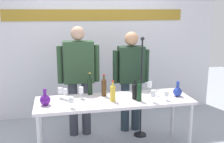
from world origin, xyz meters
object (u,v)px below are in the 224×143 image
Objects in this scene: wine_bottle_3 at (113,92)px; microphone_stand at (141,104)px; wine_bottle_2 at (135,90)px; wine_glass_left_3 at (81,90)px; wine_bottle_4 at (90,85)px; presenter_right at (131,75)px; wine_glass_left_1 at (71,100)px; wine_glass_left_2 at (65,92)px; wine_glass_left_0 at (60,91)px; wine_glass_right_0 at (150,85)px; wine_bottle_1 at (104,87)px; wine_glass_right_1 at (166,94)px; presenter_left at (79,74)px; wine_glass_right_2 at (153,94)px; display_table at (114,104)px; decanter_blue_left at (45,100)px; decanter_blue_right at (178,91)px; wine_bottle_0 at (139,91)px.

wine_bottle_3 is 0.18× the size of microphone_stand.
wine_glass_left_3 is at bearing 166.22° from wine_bottle_2.
wine_bottle_4 is at bearing -171.06° from microphone_stand.
presenter_right is 5.69× the size of wine_bottle_3.
wine_glass_left_2 reaches higher than wine_glass_left_1.
wine_glass_right_0 reaches higher than wine_glass_left_0.
wine_glass_right_1 is at bearing -24.76° from wine_bottle_1.
presenter_left is at bearing 134.94° from wine_bottle_2.
wine_bottle_3 is at bearing 170.47° from wine_glass_right_1.
wine_glass_left_2 is (0.06, -0.07, 0.01)m from wine_glass_left_0.
wine_bottle_3 is at bearing -62.16° from presenter_left.
wine_glass_right_1 is at bearing -77.43° from wine_glass_right_0.
wine_glass_right_2 is at bearing -21.35° from wine_glass_left_3.
wine_glass_left_1 is 1.27m from wine_glass_right_1.
wine_bottle_3 is 1.90× the size of wine_glass_left_2.
display_table is at bearing 63.00° from wine_bottle_3.
decanter_blue_left is 0.13× the size of presenter_right.
presenter_right is at bearing 124.59° from decanter_blue_right.
decanter_blue_right is at bearing 6.50° from wine_glass_left_1.
wine_glass_right_1 is (1.40, -0.39, -0.01)m from wine_glass_left_0.
wine_bottle_4 reaches higher than wine_glass_left_1.
wine_bottle_0 is 0.97× the size of wine_bottle_1.
wine_glass_right_2 is (1.13, -0.35, 0.01)m from wine_glass_left_2.
wine_glass_left_0 is (-1.00, 0.24, -0.01)m from wine_bottle_2.
wine_bottle_1 is 0.87m from wine_glass_right_1.
wine_glass_left_3 is 1.06m from microphone_stand.
presenter_right reaches higher than wine_glass_left_1.
decanter_blue_right is at bearing 7.77° from wine_bottle_0.
presenter_left reaches higher than decanter_blue_left.
wine_bottle_4 is (-0.30, 0.28, 0.20)m from display_table.
presenter_right is at bearing 111.13° from wine_glass_right_0.
display_table is at bearing -11.25° from wine_glass_left_2.
display_table is 0.34m from wine_bottle_2.
microphone_stand reaches higher than wine_bottle_2.
wine_bottle_2 is 0.63m from microphone_stand.
wine_bottle_3 is (0.88, -0.02, 0.05)m from decanter_blue_left.
wine_glass_left_3 is 1.06× the size of wine_glass_right_0.
wine_glass_right_1 is (-0.23, -0.14, 0.02)m from decanter_blue_right.
presenter_left reaches higher than wine_glass_left_1.
wine_glass_left_3 is (-0.33, -0.04, -0.02)m from wine_bottle_1.
display_table is at bearing -141.54° from microphone_stand.
wine_glass_left_2 is 1.19m from wine_glass_right_2.
wine_bottle_4 is at bearing 164.44° from decanter_blue_right.
wine_bottle_2 is (0.70, -0.70, -0.11)m from presenter_left.
decanter_blue_left is 0.14× the size of microphone_stand.
wine_bottle_2 is at bearing -138.82° from wine_glass_right_0.
decanter_blue_left is at bearing -164.52° from wine_bottle_1.
wine_glass_left_1 is (-1.01, -0.88, -0.06)m from presenter_right.
wine_glass_left_3 is 0.98m from wine_glass_right_2.
wine_glass_right_2 reaches higher than wine_glass_left_1.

